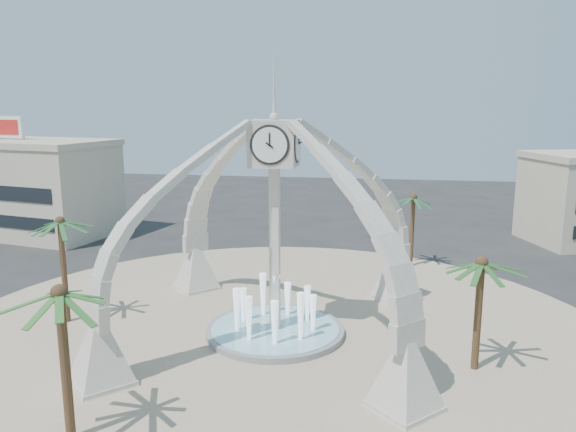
% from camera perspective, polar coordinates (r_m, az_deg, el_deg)
% --- Properties ---
extents(ground, '(140.00, 140.00, 0.00)m').
position_cam_1_polar(ground, '(33.27, -1.31, -11.95)').
color(ground, '#282828').
rests_on(ground, ground).
extents(plaza, '(40.00, 40.00, 0.06)m').
position_cam_1_polar(plaza, '(33.26, -1.31, -11.90)').
color(plaza, tan).
rests_on(plaza, ground).
extents(clock_tower, '(17.94, 17.94, 16.30)m').
position_cam_1_polar(clock_tower, '(31.27, -1.37, -0.96)').
color(clock_tower, beige).
rests_on(clock_tower, ground).
extents(fountain, '(8.00, 8.00, 3.62)m').
position_cam_1_polar(fountain, '(33.16, -1.32, -11.49)').
color(fountain, gray).
rests_on(fountain, ground).
extents(building_nw, '(23.75, 13.73, 11.90)m').
position_cam_1_polar(building_nw, '(64.76, -26.43, 2.79)').
color(building_nw, '#BAAF91').
rests_on(building_nw, ground).
extents(palm_east, '(5.11, 5.11, 6.34)m').
position_cam_1_polar(palm_east, '(28.88, 19.07, -4.63)').
color(palm_east, brown).
rests_on(palm_east, ground).
extents(palm_west, '(4.37, 4.37, 7.01)m').
position_cam_1_polar(palm_west, '(35.84, -22.15, -0.67)').
color(palm_west, brown).
rests_on(palm_west, ground).
extents(palm_north, '(3.66, 3.66, 6.45)m').
position_cam_1_polar(palm_north, '(46.16, 12.63, 1.77)').
color(palm_north, brown).
rests_on(palm_north, ground).
extents(palm_south, '(4.92, 4.92, 6.93)m').
position_cam_1_polar(palm_south, '(23.09, -22.22, -7.45)').
color(palm_south, brown).
rests_on(palm_south, ground).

